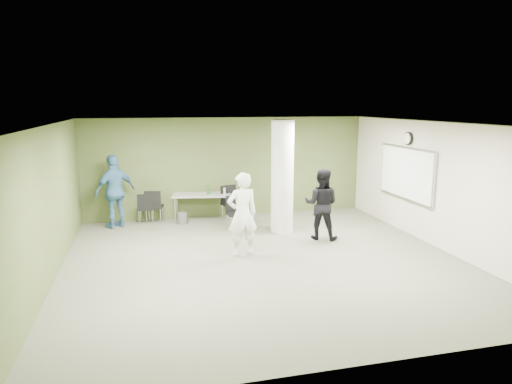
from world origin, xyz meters
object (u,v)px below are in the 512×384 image
object	(u,v)px
man_black	(321,204)
man_blue	(115,191)
folding_table	(202,196)
woman_white	(242,214)
chair_back_left	(146,206)

from	to	relation	value
man_black	man_blue	world-z (taller)	man_blue
folding_table	woman_white	distance (m)	3.14
woman_white	chair_back_left	bearing A→B (deg)	-64.44
folding_table	chair_back_left	size ratio (longest dim) A/B	2.00
folding_table	chair_back_left	world-z (taller)	folding_table
folding_table	man_black	world-z (taller)	man_black
folding_table	woman_white	xyz separation A→B (m)	(0.45, -3.10, 0.20)
chair_back_left	man_blue	bearing A→B (deg)	19.79
man_black	man_blue	size ratio (longest dim) A/B	0.88
chair_back_left	man_black	distance (m)	4.71
folding_table	woman_white	bearing A→B (deg)	-72.27
chair_back_left	woman_white	bearing A→B (deg)	128.76
chair_back_left	man_black	xyz separation A→B (m)	(4.05, -2.39, 0.36)
folding_table	woman_white	world-z (taller)	woman_white
man_blue	folding_table	bearing A→B (deg)	150.98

